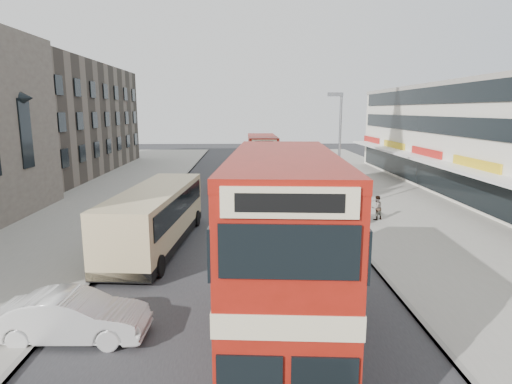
% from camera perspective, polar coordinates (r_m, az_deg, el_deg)
% --- Properties ---
extents(ground, '(160.00, 160.00, 0.00)m').
position_cam_1_polar(ground, '(12.49, -2.57, -23.24)').
color(ground, '#28282B').
rests_on(ground, ground).
extents(road_surface, '(12.00, 90.00, 0.01)m').
position_cam_1_polar(road_surface, '(31.13, -1.98, -2.10)').
color(road_surface, '#28282B').
rests_on(road_surface, ground).
extents(pavement_right, '(12.00, 90.00, 0.15)m').
position_cam_1_polar(pavement_right, '(33.27, 19.17, -1.73)').
color(pavement_right, gray).
rests_on(pavement_right, ground).
extents(pavement_left, '(12.00, 90.00, 0.15)m').
position_cam_1_polar(pavement_left, '(33.43, -23.03, -1.94)').
color(pavement_left, gray).
rests_on(pavement_left, ground).
extents(kerb_left, '(0.20, 90.00, 0.16)m').
position_cam_1_polar(kerb_left, '(31.75, -13.06, -1.99)').
color(kerb_left, gray).
rests_on(kerb_left, ground).
extents(kerb_right, '(0.20, 90.00, 0.16)m').
position_cam_1_polar(kerb_right, '(31.67, 9.13, -1.88)').
color(kerb_right, gray).
rests_on(kerb_right, ground).
extents(brick_terrace, '(14.00, 28.00, 12.00)m').
position_cam_1_polar(brick_terrace, '(53.21, -26.62, 8.69)').
color(brick_terrace, '#66594C').
rests_on(brick_terrace, ground).
extents(commercial_row, '(9.90, 46.20, 9.30)m').
position_cam_1_polar(commercial_row, '(37.94, 29.89, 5.98)').
color(commercial_row, silver).
rests_on(commercial_row, ground).
extents(street_lamp, '(1.00, 0.20, 8.12)m').
position_cam_1_polar(street_lamp, '(29.11, 10.96, 6.33)').
color(street_lamp, slate).
rests_on(street_lamp, ground).
extents(bus_main, '(3.44, 10.43, 5.65)m').
position_cam_1_polar(bus_main, '(12.21, 3.64, -8.40)').
color(bus_main, black).
rests_on(bus_main, ground).
extents(bus_second, '(2.38, 8.54, 4.70)m').
position_cam_1_polar(bus_second, '(36.73, 0.84, 3.82)').
color(bus_second, black).
rests_on(bus_second, ground).
extents(coach, '(3.61, 10.90, 2.84)m').
position_cam_1_polar(coach, '(22.61, -13.25, -3.03)').
color(coach, black).
rests_on(coach, ground).
extents(car_left_front, '(4.60, 1.74, 1.50)m').
position_cam_1_polar(car_left_front, '(14.81, -23.23, -15.03)').
color(car_left_front, silver).
rests_on(car_left_front, ground).
extents(car_right_a, '(4.88, 2.18, 1.39)m').
position_cam_1_polar(car_right_a, '(26.97, 9.60, -2.78)').
color(car_right_a, maroon).
rests_on(car_right_a, ground).
extents(car_right_b, '(4.69, 2.21, 1.30)m').
position_cam_1_polar(car_right_b, '(30.91, 7.56, -1.06)').
color(car_right_b, orange).
rests_on(car_right_b, ground).
extents(car_right_c, '(3.78, 1.93, 1.23)m').
position_cam_1_polar(car_right_c, '(41.15, 4.63, 1.94)').
color(car_right_c, '#5E86BC').
rests_on(car_right_c, ground).
extents(pedestrian_near, '(0.69, 0.60, 1.58)m').
position_cam_1_polar(pedestrian_near, '(28.03, 15.82, -2.02)').
color(pedestrian_near, gray).
rests_on(pedestrian_near, pavement_right).
extents(pedestrian_far, '(1.15, 0.49, 1.96)m').
position_cam_1_polar(pedestrian_far, '(41.07, 9.80, 2.52)').
color(pedestrian_far, gray).
rests_on(pedestrian_far, pavement_right).
extents(cyclist, '(0.71, 1.72, 1.94)m').
position_cam_1_polar(cyclist, '(31.29, 6.06, -0.89)').
color(cyclist, gray).
rests_on(cyclist, ground).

